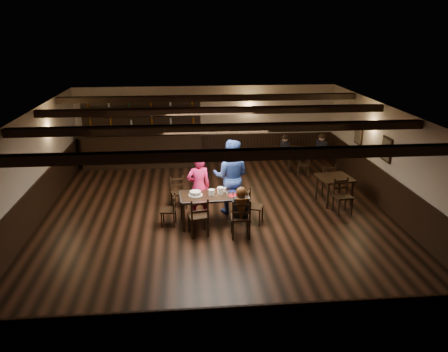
{
  "coord_description": "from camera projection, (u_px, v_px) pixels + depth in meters",
  "views": [
    {
      "loc": [
        -0.77,
        -10.04,
        4.69
      ],
      "look_at": [
        0.17,
        0.2,
        1.1
      ],
      "focal_mm": 35.0,
      "sensor_mm": 36.0,
      "label": 1
    }
  ],
  "objects": [
    {
      "name": "bg_patron_right",
      "position": [
        321.0,
        145.0,
        14.59
      ],
      "size": [
        0.26,
        0.39,
        0.79
      ],
      "color": "black",
      "rests_on": "ground"
    },
    {
      "name": "room_shell",
      "position": [
        218.0,
        153.0,
        10.51
      ],
      "size": [
        9.02,
        10.02,
        2.71
      ],
      "color": "#BCB09C",
      "rests_on": "ground"
    },
    {
      "name": "dining_table",
      "position": [
        214.0,
        198.0,
        10.66
      ],
      "size": [
        1.71,
        0.94,
        0.75
      ],
      "color": "black",
      "rests_on": "ground"
    },
    {
      "name": "chair_end_left",
      "position": [
        171.0,
        208.0,
        10.62
      ],
      "size": [
        0.39,
        0.41,
        0.8
      ],
      "color": "black",
      "rests_on": "ground"
    },
    {
      "name": "cake",
      "position": [
        195.0,
        193.0,
        10.6
      ],
      "size": [
        0.34,
        0.34,
        0.11
      ],
      "color": "white",
      "rests_on": "dining_table"
    },
    {
      "name": "plate_stack_b",
      "position": [
        220.0,
        191.0,
        10.67
      ],
      "size": [
        0.15,
        0.15,
        0.18
      ],
      "primitive_type": "cylinder",
      "color": "white",
      "rests_on": "dining_table"
    },
    {
      "name": "man_blue",
      "position": [
        231.0,
        177.0,
        11.22
      ],
      "size": [
        1.11,
        0.96,
        1.96
      ],
      "primitive_type": "imported",
      "rotation": [
        0.0,
        0.0,
        2.89
      ],
      "color": "navy",
      "rests_on": "ground"
    },
    {
      "name": "back_table_a",
      "position": [
        335.0,
        180.0,
        11.91
      ],
      "size": [
        0.96,
        0.96,
        0.75
      ],
      "color": "black",
      "rests_on": "ground"
    },
    {
      "name": "bg_patron_left",
      "position": [
        285.0,
        146.0,
        14.68
      ],
      "size": [
        0.24,
        0.37,
        0.72
      ],
      "color": "black",
      "rests_on": "ground"
    },
    {
      "name": "chair_near_left",
      "position": [
        199.0,
        214.0,
        10.04
      ],
      "size": [
        0.51,
        0.5,
        0.94
      ],
      "color": "black",
      "rests_on": "ground"
    },
    {
      "name": "drink_glass",
      "position": [
        225.0,
        190.0,
        10.82
      ],
      "size": [
        0.07,
        0.07,
        0.11
      ],
      "primitive_type": "cylinder",
      "color": "silver",
      "rests_on": "dining_table"
    },
    {
      "name": "tea_light",
      "position": [
        214.0,
        192.0,
        10.76
      ],
      "size": [
        0.05,
        0.05,
        0.06
      ],
      "color": "#A5A8AD",
      "rests_on": "dining_table"
    },
    {
      "name": "menu_blue",
      "position": [
        234.0,
        191.0,
        10.85
      ],
      "size": [
        0.35,
        0.31,
        0.0
      ],
      "primitive_type": "cube",
      "rotation": [
        0.0,
        0.0,
        -0.51
      ],
      "color": "#0F144B",
      "rests_on": "dining_table"
    },
    {
      "name": "seated_person",
      "position": [
        241.0,
        204.0,
        9.92
      ],
      "size": [
        0.33,
        0.49,
        0.8
      ],
      "color": "black",
      "rests_on": "ground"
    },
    {
      "name": "ground",
      "position": [
        218.0,
        220.0,
        11.05
      ],
      "size": [
        10.0,
        10.0,
        0.0
      ],
      "primitive_type": "plane",
      "color": "black",
      "rests_on": "ground"
    },
    {
      "name": "back_table_b",
      "position": [
        300.0,
        152.0,
        14.62
      ],
      "size": [
        0.95,
        0.95,
        0.75
      ],
      "color": "black",
      "rests_on": "ground"
    },
    {
      "name": "woman_pink",
      "position": [
        199.0,
        186.0,
        11.0
      ],
      "size": [
        0.66,
        0.49,
        1.64
      ],
      "primitive_type": "imported",
      "rotation": [
        0.0,
        0.0,
        3.31
      ],
      "color": "#FF2D6A",
      "rests_on": "ground"
    },
    {
      "name": "chair_far_pushed",
      "position": [
        178.0,
        189.0,
        11.72
      ],
      "size": [
        0.47,
        0.45,
        0.84
      ],
      "color": "black",
      "rests_on": "ground"
    },
    {
      "name": "chair_end_right",
      "position": [
        252.0,
        204.0,
        10.76
      ],
      "size": [
        0.5,
        0.51,
        0.86
      ],
      "color": "black",
      "rests_on": "ground"
    },
    {
      "name": "pepper_shaker",
      "position": [
        233.0,
        193.0,
        10.61
      ],
      "size": [
        0.04,
        0.04,
        0.1
      ],
      "primitive_type": "cylinder",
      "color": "#A5A8AD",
      "rests_on": "dining_table"
    },
    {
      "name": "salt_shaker",
      "position": [
        227.0,
        194.0,
        10.61
      ],
      "size": [
        0.03,
        0.03,
        0.08
      ],
      "primitive_type": "cylinder",
      "color": "silver",
      "rests_on": "dining_table"
    },
    {
      "name": "menu_red",
      "position": [
        235.0,
        195.0,
        10.62
      ],
      "size": [
        0.35,
        0.3,
        0.0
      ],
      "primitive_type": "cube",
      "rotation": [
        0.0,
        0.0,
        0.35
      ],
      "color": "maroon",
      "rests_on": "dining_table"
    },
    {
      "name": "bar_counter",
      "position": [
        143.0,
        146.0,
        15.06
      ],
      "size": [
        4.21,
        0.7,
        2.2
      ],
      "color": "black",
      "rests_on": "ground"
    },
    {
      "name": "chair_near_right",
      "position": [
        241.0,
        216.0,
        9.94
      ],
      "size": [
        0.46,
        0.44,
        0.96
      ],
      "color": "black",
      "rests_on": "ground"
    },
    {
      "name": "plate_stack_a",
      "position": [
        212.0,
        192.0,
        10.6
      ],
      "size": [
        0.15,
        0.15,
        0.14
      ],
      "primitive_type": "cylinder",
      "color": "white",
      "rests_on": "dining_table"
    }
  ]
}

